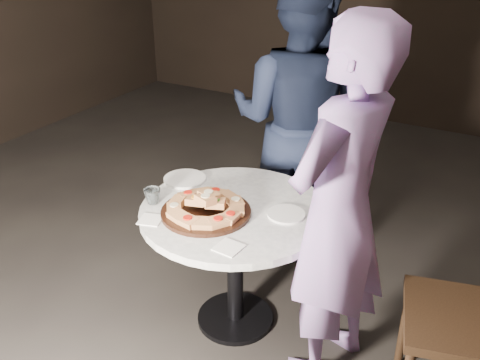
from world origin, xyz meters
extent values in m
plane|color=black|center=(0.00, 0.00, 0.00)|extent=(7.00, 7.00, 0.00)
cylinder|color=black|center=(0.14, 0.06, 0.01)|extent=(0.51, 0.51, 0.03)
cylinder|color=black|center=(0.14, 0.06, 0.34)|extent=(0.10, 0.10, 0.63)
cylinder|color=silver|center=(0.14, 0.06, 0.67)|extent=(1.16, 1.16, 0.04)
cylinder|color=black|center=(0.05, -0.05, 0.70)|extent=(0.51, 0.51, 0.02)
cube|color=#BB7C48|center=(0.19, -0.07, 0.72)|extent=(0.07, 0.09, 0.04)
cylinder|color=red|center=(0.19, -0.07, 0.74)|extent=(0.04, 0.04, 0.01)
cube|color=#BB7C48|center=(0.19, 0.00, 0.72)|extent=(0.11, 0.11, 0.04)
cube|color=#BB7C48|center=(0.15, 0.06, 0.72)|extent=(0.11, 0.11, 0.04)
cylinder|color=beige|center=(0.15, 0.06, 0.74)|extent=(0.06, 0.06, 0.01)
cube|color=#BB7C48|center=(0.08, 0.09, 0.72)|extent=(0.11, 0.10, 0.04)
cube|color=#BB7C48|center=(0.01, 0.09, 0.72)|extent=(0.10, 0.08, 0.04)
cylinder|color=red|center=(0.01, 0.09, 0.74)|extent=(0.05, 0.05, 0.01)
cube|color=#BB7C48|center=(-0.05, 0.06, 0.72)|extent=(0.11, 0.11, 0.04)
cube|color=#BB7C48|center=(-0.09, 0.00, 0.72)|extent=(0.11, 0.11, 0.04)
cylinder|color=red|center=(-0.09, 0.00, 0.74)|extent=(0.06, 0.06, 0.01)
cube|color=#BB7C48|center=(-0.10, -0.07, 0.72)|extent=(0.09, 0.10, 0.04)
cube|color=#BB7C48|center=(-0.07, -0.13, 0.72)|extent=(0.11, 0.11, 0.04)
cylinder|color=beige|center=(-0.07, -0.13, 0.74)|extent=(0.06, 0.06, 0.01)
cube|color=#BB7C48|center=(-0.02, -0.18, 0.72)|extent=(0.11, 0.10, 0.04)
cube|color=#BB7C48|center=(0.05, -0.20, 0.72)|extent=(0.10, 0.09, 0.04)
cylinder|color=red|center=(0.05, -0.20, 0.74)|extent=(0.05, 0.05, 0.01)
cube|color=#BB7C48|center=(0.11, -0.18, 0.72)|extent=(0.11, 0.10, 0.04)
cube|color=#BB7C48|center=(0.17, -0.13, 0.72)|extent=(0.11, 0.11, 0.04)
cylinder|color=red|center=(0.17, -0.13, 0.74)|extent=(0.06, 0.06, 0.01)
cube|color=#BB7C48|center=(0.09, -0.04, 0.75)|extent=(0.11, 0.10, 0.03)
cylinder|color=#2D6B1E|center=(0.09, -0.04, 0.77)|extent=(0.05, 0.05, 0.01)
cube|color=#BB7C48|center=(0.04, 0.00, 0.75)|extent=(0.11, 0.11, 0.03)
cylinder|color=beige|center=(0.04, 0.00, 0.77)|extent=(0.06, 0.06, 0.01)
cube|color=#BB7C48|center=(0.00, -0.06, 0.75)|extent=(0.11, 0.09, 0.04)
cylinder|color=orange|center=(0.00, -0.06, 0.77)|extent=(0.05, 0.05, 0.01)
cube|color=#BB7C48|center=(0.06, -0.03, 0.78)|extent=(0.11, 0.09, 0.04)
cylinder|color=beige|center=(0.06, -0.03, 0.80)|extent=(0.05, 0.05, 0.01)
cube|color=#BB7C48|center=(0.07, -0.08, 0.78)|extent=(0.11, 0.09, 0.04)
cylinder|color=beige|center=(0.07, -0.08, 0.80)|extent=(0.05, 0.05, 0.01)
cylinder|color=white|center=(-0.24, 0.19, 0.70)|extent=(0.26, 0.26, 0.01)
cylinder|color=white|center=(0.38, 0.12, 0.69)|extent=(0.18, 0.18, 0.01)
imported|color=silver|center=(-0.23, -0.09, 0.73)|extent=(0.10, 0.10, 0.08)
cube|color=white|center=(-0.14, -0.22, 0.69)|extent=(0.13, 0.13, 0.01)
cube|color=white|center=(0.29, -0.25, 0.69)|extent=(0.12, 0.12, 0.01)
cube|color=black|center=(0.11, 1.44, 0.39)|extent=(0.38, 0.38, 0.03)
cube|color=black|center=(0.10, 1.26, 0.58)|extent=(0.36, 0.05, 0.39)
cylinder|color=black|center=(0.27, 1.59, 0.19)|extent=(0.03, 0.03, 0.39)
cylinder|color=black|center=(-0.04, 1.60, 0.19)|extent=(0.03, 0.03, 0.39)
cylinder|color=black|center=(0.26, 1.28, 0.19)|extent=(0.03, 0.03, 0.39)
cylinder|color=black|center=(-0.05, 1.29, 0.19)|extent=(0.03, 0.03, 0.39)
cube|color=black|center=(1.22, 0.02, 0.49)|extent=(0.55, 0.55, 0.04)
cylinder|color=black|center=(0.99, 0.17, 0.24)|extent=(0.05, 0.05, 0.49)
imported|color=black|center=(0.11, 0.86, 0.87)|extent=(0.91, 0.75, 1.75)
imported|color=#7E65A1|center=(0.67, 0.02, 0.83)|extent=(0.54, 0.69, 1.67)
camera|label=1|loc=(1.26, -1.87, 1.96)|focal=40.00mm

